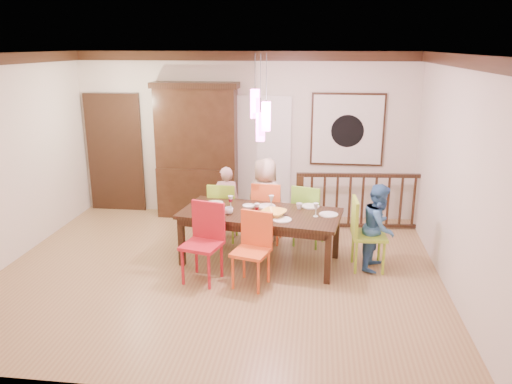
# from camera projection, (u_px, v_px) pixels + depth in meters

# --- Properties ---
(floor) EXTENTS (6.00, 6.00, 0.00)m
(floor) POSITION_uv_depth(u_px,v_px,m) (219.00, 271.00, 6.89)
(floor) COLOR #956F48
(floor) RESTS_ON ground
(ceiling) EXTENTS (6.00, 6.00, 0.00)m
(ceiling) POSITION_uv_depth(u_px,v_px,m) (213.00, 54.00, 6.06)
(ceiling) COLOR white
(ceiling) RESTS_ON wall_back
(wall_back) EXTENTS (6.00, 0.00, 6.00)m
(wall_back) POSITION_uv_depth(u_px,v_px,m) (244.00, 136.00, 8.86)
(wall_back) COLOR beige
(wall_back) RESTS_ON floor
(wall_left) EXTENTS (0.00, 5.00, 5.00)m
(wall_left) POSITION_uv_depth(u_px,v_px,m) (1.00, 163.00, 6.83)
(wall_left) COLOR beige
(wall_left) RESTS_ON floor
(wall_right) EXTENTS (0.00, 5.00, 5.00)m
(wall_right) POSITION_uv_depth(u_px,v_px,m) (456.00, 176.00, 6.12)
(wall_right) COLOR beige
(wall_right) RESTS_ON floor
(crown_molding) EXTENTS (6.00, 5.00, 0.16)m
(crown_molding) POSITION_uv_depth(u_px,v_px,m) (214.00, 60.00, 6.09)
(crown_molding) COLOR black
(crown_molding) RESTS_ON wall_back
(panel_door) EXTENTS (1.04, 0.07, 2.24)m
(panel_door) POSITION_uv_depth(u_px,v_px,m) (116.00, 155.00, 9.21)
(panel_door) COLOR black
(panel_door) RESTS_ON wall_back
(white_doorway) EXTENTS (0.97, 0.05, 2.22)m
(white_doorway) POSITION_uv_depth(u_px,v_px,m) (263.00, 159.00, 8.89)
(white_doorway) COLOR silver
(white_doorway) RESTS_ON wall_back
(painting) EXTENTS (1.25, 0.06, 1.25)m
(painting) POSITION_uv_depth(u_px,v_px,m) (347.00, 130.00, 8.56)
(painting) COLOR black
(painting) RESTS_ON wall_back
(pendant_cluster) EXTENTS (0.27, 0.21, 1.14)m
(pendant_cluster) POSITION_uv_depth(u_px,v_px,m) (261.00, 115.00, 6.61)
(pendant_cluster) COLOR #FF4CCB
(pendant_cluster) RESTS_ON ceiling
(dining_table) EXTENTS (2.35, 1.34, 0.75)m
(dining_table) POSITION_uv_depth(u_px,v_px,m) (260.00, 217.00, 7.02)
(dining_table) COLOR black
(dining_table) RESTS_ON floor
(chair_far_left) EXTENTS (0.44, 0.44, 0.95)m
(chair_far_left) POSITION_uv_depth(u_px,v_px,m) (224.00, 207.00, 7.87)
(chair_far_left) COLOR #91CD2C
(chair_far_left) RESTS_ON floor
(chair_far_mid) EXTENTS (0.48, 0.48, 0.99)m
(chair_far_mid) POSITION_uv_depth(u_px,v_px,m) (268.00, 207.00, 7.80)
(chair_far_mid) COLOR orange
(chair_far_mid) RESTS_ON floor
(chair_far_right) EXTENTS (0.55, 0.55, 0.98)m
(chair_far_right) POSITION_uv_depth(u_px,v_px,m) (309.00, 210.00, 7.67)
(chair_far_right) COLOR #71B42F
(chair_far_right) RESTS_ON floor
(chair_near_left) EXTENTS (0.57, 0.57, 1.04)m
(chair_near_left) POSITION_uv_depth(u_px,v_px,m) (202.00, 239.00, 6.45)
(chair_near_left) COLOR red
(chair_near_left) RESTS_ON floor
(chair_near_mid) EXTENTS (0.53, 0.53, 0.96)m
(chair_near_mid) POSITION_uv_depth(u_px,v_px,m) (251.00, 246.00, 6.33)
(chair_near_mid) COLOR #ED5723
(chair_near_mid) RESTS_ON floor
(chair_end_right) EXTENTS (0.48, 0.48, 1.01)m
(chair_end_right) POSITION_uv_depth(u_px,v_px,m) (369.00, 229.00, 6.82)
(chair_end_right) COLOR #9CC82F
(chair_end_right) RESTS_ON floor
(china_hutch) EXTENTS (1.51, 0.46, 2.39)m
(china_hutch) POSITION_uv_depth(u_px,v_px,m) (197.00, 151.00, 8.83)
(china_hutch) COLOR black
(china_hutch) RESTS_ON floor
(balustrade) EXTENTS (2.24, 0.27, 0.96)m
(balustrade) POSITION_uv_depth(u_px,v_px,m) (362.00, 200.00, 8.36)
(balustrade) COLOR black
(balustrade) RESTS_ON floor
(person_far_left) EXTENTS (0.44, 0.31, 1.17)m
(person_far_left) POSITION_uv_depth(u_px,v_px,m) (227.00, 202.00, 7.97)
(person_far_left) COLOR beige
(person_far_left) RESTS_ON floor
(person_far_mid) EXTENTS (0.77, 0.65, 1.34)m
(person_far_mid) POSITION_uv_depth(u_px,v_px,m) (265.00, 200.00, 7.80)
(person_far_mid) COLOR beige
(person_far_mid) RESTS_ON floor
(person_end_right) EXTENTS (0.62, 0.70, 1.21)m
(person_end_right) POSITION_uv_depth(u_px,v_px,m) (379.00, 227.00, 6.84)
(person_end_right) COLOR teal
(person_end_right) RESTS_ON floor
(serving_bowl) EXTENTS (0.43, 0.43, 0.08)m
(serving_bowl) POSITION_uv_depth(u_px,v_px,m) (274.00, 213.00, 6.82)
(serving_bowl) COLOR #FABE47
(serving_bowl) RESTS_ON dining_table
(small_bowl) EXTENTS (0.19, 0.19, 0.06)m
(small_bowl) POSITION_uv_depth(u_px,v_px,m) (249.00, 207.00, 7.12)
(small_bowl) COLOR white
(small_bowl) RESTS_ON dining_table
(cup_left) EXTENTS (0.13, 0.13, 0.10)m
(cup_left) POSITION_uv_depth(u_px,v_px,m) (229.00, 211.00, 6.89)
(cup_left) COLOR silver
(cup_left) RESTS_ON dining_table
(cup_right) EXTENTS (0.11, 0.11, 0.08)m
(cup_right) POSITION_uv_depth(u_px,v_px,m) (299.00, 206.00, 7.11)
(cup_right) COLOR silver
(cup_right) RESTS_ON dining_table
(plate_far_left) EXTENTS (0.26, 0.26, 0.01)m
(plate_far_left) POSITION_uv_depth(u_px,v_px,m) (215.00, 203.00, 7.36)
(plate_far_left) COLOR white
(plate_far_left) RESTS_ON dining_table
(plate_far_mid) EXTENTS (0.26, 0.26, 0.01)m
(plate_far_mid) POSITION_uv_depth(u_px,v_px,m) (267.00, 206.00, 7.22)
(plate_far_mid) COLOR white
(plate_far_mid) RESTS_ON dining_table
(plate_far_right) EXTENTS (0.26, 0.26, 0.01)m
(plate_far_right) POSITION_uv_depth(u_px,v_px,m) (310.00, 206.00, 7.22)
(plate_far_right) COLOR white
(plate_far_right) RESTS_ON dining_table
(plate_near_left) EXTENTS (0.26, 0.26, 0.01)m
(plate_near_left) POSITION_uv_depth(u_px,v_px,m) (203.00, 217.00, 6.76)
(plate_near_left) COLOR white
(plate_near_left) RESTS_ON dining_table
(plate_near_mid) EXTENTS (0.26, 0.26, 0.01)m
(plate_near_mid) POSITION_uv_depth(u_px,v_px,m) (282.00, 220.00, 6.66)
(plate_near_mid) COLOR white
(plate_near_mid) RESTS_ON dining_table
(plate_end_right) EXTENTS (0.26, 0.26, 0.01)m
(plate_end_right) POSITION_uv_depth(u_px,v_px,m) (329.00, 214.00, 6.87)
(plate_end_right) COLOR white
(plate_end_right) RESTS_ON dining_table
(wine_glass_a) EXTENTS (0.08, 0.08, 0.19)m
(wine_glass_a) POSITION_uv_depth(u_px,v_px,m) (231.00, 202.00, 7.11)
(wine_glass_a) COLOR #590C19
(wine_glass_a) RESTS_ON dining_table
(wine_glass_b) EXTENTS (0.08, 0.08, 0.19)m
(wine_glass_b) POSITION_uv_depth(u_px,v_px,m) (271.00, 202.00, 7.13)
(wine_glass_b) COLOR silver
(wine_glass_b) RESTS_ON dining_table
(wine_glass_c) EXTENTS (0.08, 0.08, 0.19)m
(wine_glass_c) POSITION_uv_depth(u_px,v_px,m) (257.00, 210.00, 6.77)
(wine_glass_c) COLOR #590C19
(wine_glass_c) RESTS_ON dining_table
(wine_glass_d) EXTENTS (0.08, 0.08, 0.19)m
(wine_glass_d) POSITION_uv_depth(u_px,v_px,m) (316.00, 210.00, 6.78)
(wine_glass_d) COLOR silver
(wine_glass_d) RESTS_ON dining_table
(napkin) EXTENTS (0.18, 0.14, 0.01)m
(napkin) POSITION_uv_depth(u_px,v_px,m) (257.00, 221.00, 6.61)
(napkin) COLOR #D83359
(napkin) RESTS_ON dining_table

